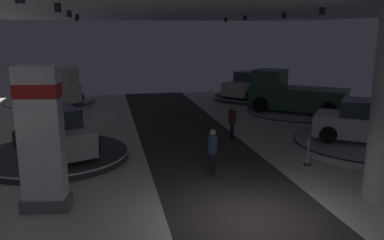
{
  "coord_description": "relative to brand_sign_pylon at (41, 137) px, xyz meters",
  "views": [
    {
      "loc": [
        -3.55,
        -9.0,
        4.78
      ],
      "look_at": [
        -0.38,
        5.82,
        1.4
      ],
      "focal_mm": 37.73,
      "sensor_mm": 36.0,
      "label": 1
    }
  ],
  "objects": [
    {
      "name": "display_platform_mid_left",
      "position": [
        -0.29,
        4.56,
        -1.87
      ],
      "size": [
        5.56,
        5.56,
        0.27
      ],
      "color": "#333338",
      "rests_on": "ground"
    },
    {
      "name": "display_platform_mid_right",
      "position": [
        12.15,
        3.28,
        -1.86
      ],
      "size": [
        5.94,
        5.94,
        0.31
      ],
      "color": "#B7B7BC",
      "rests_on": "ground"
    },
    {
      "name": "pickup_truck_far_right",
      "position": [
        12.12,
        10.22,
        -0.83
      ],
      "size": [
        5.44,
        4.97,
        2.3
      ],
      "color": "#2D5638",
      "rests_on": "display_platform_far_right"
    },
    {
      "name": "visitor_walking_far",
      "position": [
        7.04,
        5.56,
        -1.12
      ],
      "size": [
        0.32,
        0.32,
        1.59
      ],
      "color": "black",
      "rests_on": "ground"
    },
    {
      "name": "display_platform_far_right",
      "position": [
        12.37,
        10.02,
        -1.88
      ],
      "size": [
        5.68,
        5.68,
        0.26
      ],
      "color": "#B7B7BC",
      "rests_on": "ground"
    },
    {
      "name": "stanchion_a",
      "position": [
        8.74,
        1.9,
        -1.66
      ],
      "size": [
        0.28,
        0.28,
        1.01
      ],
      "color": "#333338",
      "rests_on": "ground"
    },
    {
      "name": "display_car_mid_left",
      "position": [
        -0.28,
        4.53,
        -0.99
      ],
      "size": [
        3.45,
        4.57,
        1.71
      ],
      "color": "silver",
      "rests_on": "display_platform_mid_left"
    },
    {
      "name": "pickup_truck_deep_left",
      "position": [
        -1.75,
        16.09,
        -0.82
      ],
      "size": [
        4.43,
        5.67,
        2.3
      ],
      "color": "silver",
      "rests_on": "display_platform_deep_left"
    },
    {
      "name": "brand_sign_pylon",
      "position": [
        0.0,
        0.0,
        0.0
      ],
      "size": [
        1.35,
        0.84,
        3.91
      ],
      "color": "slate",
      "rests_on": "ground"
    },
    {
      "name": "visitor_walking_near",
      "position": [
        5.11,
        1.65,
        -1.12
      ],
      "size": [
        0.32,
        0.32,
        1.59
      ],
      "color": "black",
      "rests_on": "ground"
    },
    {
      "name": "ground",
      "position": [
        5.29,
        -1.84,
        -2.05
      ],
      "size": [
        24.0,
        44.0,
        0.06
      ],
      "color": "silver"
    },
    {
      "name": "display_car_mid_right",
      "position": [
        12.12,
        3.3,
        -0.96
      ],
      "size": [
        4.39,
        4.05,
        1.71
      ],
      "color": "silver",
      "rests_on": "display_platform_mid_right"
    },
    {
      "name": "display_platform_deep_right",
      "position": [
        11.52,
        15.85,
        -1.87
      ],
      "size": [
        4.9,
        4.9,
        0.27
      ],
      "color": "#333338",
      "rests_on": "ground"
    },
    {
      "name": "display_platform_deep_left",
      "position": [
        -1.9,
        16.38,
        -1.87
      ],
      "size": [
        5.68,
        5.68,
        0.27
      ],
      "color": "silver",
      "rests_on": "ground"
    },
    {
      "name": "display_car_deep_right",
      "position": [
        11.54,
        15.87,
        -0.99
      ],
      "size": [
        4.4,
        4.03,
        1.71
      ],
      "color": "silver",
      "rests_on": "display_platform_deep_right"
    }
  ]
}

